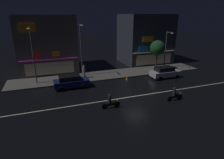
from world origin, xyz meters
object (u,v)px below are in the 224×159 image
motorcycle_lead (110,102)px  traffic_cone (127,78)px  streetlamp_mid (81,46)px  pedestrian_on_sidewalk (84,72)px  streetlamp_east (167,47)px  parked_car_near_kerb (165,72)px  parked_car_trailing (71,81)px  streetlamp_west (32,51)px  motorcycle_following (175,95)px

motorcycle_lead → traffic_cone: (5.05, 7.29, -0.36)m
streetlamp_mid → pedestrian_on_sidewalk: size_ratio=3.98×
streetlamp_east → streetlamp_mid: bearing=178.3°
parked_car_near_kerb → parked_car_trailing: bearing=177.6°
streetlamp_east → parked_car_trailing: bearing=-167.4°
streetlamp_east → parked_car_trailing: 17.09m
streetlamp_mid → motorcycle_lead: size_ratio=3.94×
streetlamp_west → parked_car_near_kerb: size_ratio=1.70×
streetlamp_west → traffic_cone: streetlamp_west is taller
streetlamp_west → streetlamp_mid: size_ratio=0.97×
streetlamp_mid → parked_car_near_kerb: (11.18, -4.66, -3.66)m
streetlamp_east → motorcycle_following: streetlamp_east is taller
streetlamp_west → streetlamp_east: streetlamp_west is taller
streetlamp_east → motorcycle_lead: (-13.58, -10.46, -3.15)m
motorcycle_following → traffic_cone: size_ratio=3.45×
pedestrian_on_sidewalk → parked_car_trailing: (-2.26, -2.95, -0.14)m
parked_car_trailing → traffic_cone: bearing=-176.4°
parked_car_trailing → motorcycle_lead: parked_car_trailing is taller
parked_car_near_kerb → motorcycle_lead: parked_car_near_kerb is taller
streetlamp_east → parked_car_trailing: size_ratio=1.41×
parked_car_near_kerb → motorcycle_following: parked_car_near_kerb is taller
streetlamp_west → streetlamp_east: (20.56, 0.95, -0.65)m
streetlamp_west → traffic_cone: bearing=-10.4°
motorcycle_following → motorcycle_lead: bearing=-2.9°
parked_car_near_kerb → motorcycle_following: size_ratio=2.26×
streetlamp_mid → parked_car_trailing: (-2.29, -4.09, -3.66)m
streetlamp_east → motorcycle_lead: bearing=-142.4°
pedestrian_on_sidewalk → motorcycle_lead: bearing=85.4°
streetlamp_mid → motorcycle_lead: (0.57, -10.89, -3.90)m
motorcycle_following → pedestrian_on_sidewalk: bearing=-51.2°
streetlamp_mid → motorcycle_following: bearing=-56.5°
streetlamp_east → parked_car_near_kerb: (-2.96, -4.23, -2.92)m
streetlamp_east → pedestrian_on_sidewalk: streetlamp_east is taller
streetlamp_west → motorcycle_lead: 12.39m
pedestrian_on_sidewalk → traffic_cone: bearing=148.4°
streetlamp_east → motorcycle_lead: streetlamp_east is taller
parked_car_trailing → motorcycle_following: parked_car_trailing is taller
streetlamp_west → parked_car_trailing: (4.13, -2.71, -3.56)m
streetlamp_west → traffic_cone: (12.03, -2.22, -4.16)m
streetlamp_mid → streetlamp_east: streetlamp_mid is taller
streetlamp_east → pedestrian_on_sidewalk: size_ratio=3.22×
parked_car_near_kerb → parked_car_trailing: 13.48m
streetlamp_west → motorcycle_lead: size_ratio=3.84×
streetlamp_mid → parked_car_near_kerb: streetlamp_mid is taller
streetlamp_east → motorcycle_following: 13.26m
streetlamp_mid → streetlamp_east: bearing=-1.7°
parked_car_trailing → motorcycle_following: 12.42m
motorcycle_lead → traffic_cone: 8.88m
pedestrian_on_sidewalk → motorcycle_following: (7.67, -10.41, -0.37)m
parked_car_trailing → traffic_cone: size_ratio=7.82×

